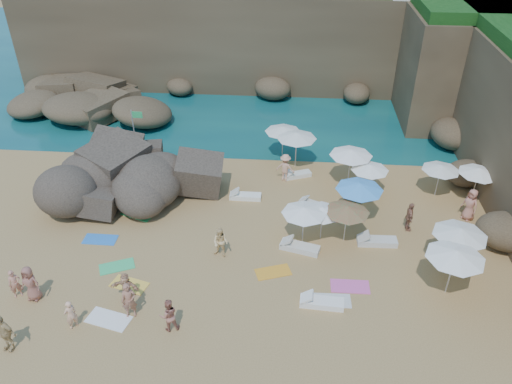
# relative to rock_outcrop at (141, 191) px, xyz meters

# --- Properties ---
(ground) EXTENTS (120.00, 120.00, 0.00)m
(ground) POSITION_rel_rock_outcrop_xyz_m (5.21, -5.56, 0.00)
(ground) COLOR tan
(ground) RESTS_ON ground
(seawater) EXTENTS (120.00, 120.00, 0.00)m
(seawater) POSITION_rel_rock_outcrop_xyz_m (5.21, 24.44, 0.00)
(seawater) COLOR #0C4751
(seawater) RESTS_ON ground
(cliff_back) EXTENTS (44.00, 8.00, 8.00)m
(cliff_back) POSITION_rel_rock_outcrop_xyz_m (7.21, 19.44, 4.00)
(cliff_back) COLOR brown
(cliff_back) RESTS_ON ground
(cliff_corner) EXTENTS (10.00, 12.00, 8.00)m
(cliff_corner) POSITION_rel_rock_outcrop_xyz_m (22.21, 14.44, 4.00)
(cliff_corner) COLOR brown
(cliff_corner) RESTS_ON ground
(rock_promontory) EXTENTS (12.00, 7.00, 2.00)m
(rock_promontory) POSITION_rel_rock_outcrop_xyz_m (-5.79, 10.44, 0.00)
(rock_promontory) COLOR brown
(rock_promontory) RESTS_ON ground
(marina_masts) EXTENTS (3.10, 0.10, 6.00)m
(marina_masts) POSITION_rel_rock_outcrop_xyz_m (-11.29, 24.44, 3.00)
(marina_masts) COLOR white
(marina_masts) RESTS_ON ground
(rock_outcrop) EXTENTS (9.60, 8.47, 3.19)m
(rock_outcrop) POSITION_rel_rock_outcrop_xyz_m (0.00, 0.00, 0.00)
(rock_outcrop) COLOR brown
(rock_outcrop) RESTS_ON ground
(flag_pole) EXTENTS (0.73, 0.08, 3.76)m
(flag_pole) POSITION_rel_rock_outcrop_xyz_m (-1.03, 3.48, 2.40)
(flag_pole) COLOR silver
(flag_pole) RESTS_ON ground
(parasol_0) EXTENTS (2.41, 2.41, 2.28)m
(parasol_0) POSITION_rel_rock_outcrop_xyz_m (8.39, 4.95, 2.09)
(parasol_0) COLOR silver
(parasol_0) RESTS_ON ground
(parasol_1) EXTENTS (2.21, 2.21, 2.09)m
(parasol_1) POSITION_rel_rock_outcrop_xyz_m (13.60, 0.67, 1.92)
(parasol_1) COLOR silver
(parasol_1) RESTS_ON ground
(parasol_2) EXTENTS (2.58, 2.58, 2.44)m
(parasol_2) POSITION_rel_rock_outcrop_xyz_m (9.30, 3.81, 2.24)
(parasol_2) COLOR silver
(parasol_2) RESTS_ON ground
(parasol_3) EXTENTS (2.21, 2.21, 2.09)m
(parasol_3) POSITION_rel_rock_outcrop_xyz_m (17.73, 1.01, 1.91)
(parasol_3) COLOR silver
(parasol_3) RESTS_ON ground
(parasol_4) EXTENTS (2.32, 2.32, 2.20)m
(parasol_4) POSITION_rel_rock_outcrop_xyz_m (19.75, 0.61, 2.02)
(parasol_4) COLOR silver
(parasol_4) RESTS_ON ground
(parasol_5) EXTENTS (2.60, 2.60, 2.46)m
(parasol_5) POSITION_rel_rock_outcrop_xyz_m (12.57, 1.78, 2.25)
(parasol_5) COLOR silver
(parasol_5) RESTS_ON ground
(parasol_6) EXTENTS (2.32, 2.32, 2.19)m
(parasol_6) POSITION_rel_rock_outcrop_xyz_m (11.96, -3.79, 2.01)
(parasol_6) COLOR silver
(parasol_6) RESTS_ON ground
(parasol_7) EXTENTS (2.09, 2.09, 1.97)m
(parasol_7) POSITION_rel_rock_outcrop_xyz_m (10.73, -3.69, 1.81)
(parasol_7) COLOR silver
(parasol_7) RESTS_ON ground
(parasol_8) EXTENTS (2.58, 2.58, 2.44)m
(parasol_8) POSITION_rel_rock_outcrop_xyz_m (17.07, -5.56, 2.24)
(parasol_8) COLOR silver
(parasol_8) RESTS_ON ground
(parasol_9) EXTENTS (2.32, 2.32, 2.20)m
(parasol_9) POSITION_rel_rock_outcrop_xyz_m (9.78, -4.08, 2.01)
(parasol_9) COLOR silver
(parasol_9) RESTS_ON ground
(parasol_10) EXTENTS (2.59, 2.59, 2.45)m
(parasol_10) POSITION_rel_rock_outcrop_xyz_m (12.73, -1.95, 2.24)
(parasol_10) COLOR silver
(parasol_10) RESTS_ON ground
(parasol_11) EXTENTS (2.64, 2.64, 2.50)m
(parasol_11) POSITION_rel_rock_outcrop_xyz_m (16.42, -7.27, 2.29)
(parasol_11) COLOR silver
(parasol_11) RESTS_ON ground
(lounger_0) EXTENTS (1.86, 0.63, 0.29)m
(lounger_0) POSITION_rel_rock_outcrop_xyz_m (6.40, -0.26, 0.14)
(lounger_0) COLOR white
(lounger_0) RESTS_ON ground
(lounger_1) EXTENTS (1.63, 1.18, 0.24)m
(lounger_1) POSITION_rel_rock_outcrop_xyz_m (10.36, -0.74, 0.12)
(lounger_1) COLOR silver
(lounger_1) RESTS_ON ground
(lounger_2) EXTENTS (1.85, 1.20, 0.27)m
(lounger_2) POSITION_rel_rock_outcrop_xyz_m (9.45, 2.46, 0.14)
(lounger_2) COLOR white
(lounger_2) RESTS_ON ground
(lounger_3) EXTENTS (2.13, 1.19, 0.31)m
(lounger_3) POSITION_rel_rock_outcrop_xyz_m (9.65, -4.77, 0.16)
(lounger_3) COLOR silver
(lounger_3) RESTS_ON ground
(lounger_4) EXTENTS (2.07, 0.74, 0.32)m
(lounger_4) POSITION_rel_rock_outcrop_xyz_m (13.67, -3.96, 0.16)
(lounger_4) COLOR silver
(lounger_4) RESTS_ON ground
(lounger_5) EXTENTS (2.00, 0.78, 0.31)m
(lounger_5) POSITION_rel_rock_outcrop_xyz_m (10.66, -8.57, 0.15)
(lounger_5) COLOR white
(lounger_5) RESTS_ON ground
(towel_3) EXTENTS (1.88, 1.46, 0.03)m
(towel_3) POSITION_rel_rock_outcrop_xyz_m (0.64, -6.78, 0.01)
(towel_3) COLOR #37C370
(towel_3) RESTS_ON ground
(towel_4) EXTENTS (1.92, 1.32, 0.03)m
(towel_4) POSITION_rel_rock_outcrop_xyz_m (1.63, -7.98, 0.02)
(towel_4) COLOR yellow
(towel_4) RESTS_ON ground
(towel_5) EXTENTS (2.09, 1.39, 0.03)m
(towel_5) POSITION_rel_rock_outcrop_xyz_m (1.35, -10.16, 0.02)
(towel_5) COLOR white
(towel_5) RESTS_ON ground
(towel_8) EXTENTS (1.76, 0.89, 0.03)m
(towel_8) POSITION_rel_rock_outcrop_xyz_m (-0.90, -4.77, 0.02)
(towel_8) COLOR blue
(towel_8) RESTS_ON ground
(towel_9) EXTENTS (1.82, 0.92, 0.03)m
(towel_9) POSITION_rel_rock_outcrop_xyz_m (12.03, -7.27, 0.02)
(towel_9) COLOR #E95AAC
(towel_9) RESTS_ON ground
(towel_10) EXTENTS (1.88, 1.36, 0.03)m
(towel_10) POSITION_rel_rock_outcrop_xyz_m (8.37, -6.57, 0.01)
(towel_10) COLOR orange
(towel_10) RESTS_ON ground
(towel_11) EXTENTS (2.03, 1.49, 0.03)m
(towel_11) POSITION_rel_rock_outcrop_xyz_m (0.45, -2.35, 0.02)
(towel_11) COLOR #38C656
(towel_11) RESTS_ON ground
(towel_13) EXTENTS (1.79, 0.94, 0.03)m
(towel_13) POSITION_rel_rock_outcrop_xyz_m (11.12, -8.26, 0.02)
(towel_13) COLOR silver
(towel_13) RESTS_ON ground
(person_stand_0) EXTENTS (0.64, 0.60, 1.47)m
(person_stand_0) POSITION_rel_rock_outcrop_xyz_m (-3.25, -9.07, 0.74)
(person_stand_0) COLOR tan
(person_stand_0) RESTS_ON ground
(person_stand_1) EXTENTS (0.96, 0.86, 1.64)m
(person_stand_1) POSITION_rel_rock_outcrop_xyz_m (4.16, -10.45, 0.82)
(person_stand_1) COLOR #B36D59
(person_stand_1) RESTS_ON ground
(person_stand_2) EXTENTS (1.26, 0.76, 1.81)m
(person_stand_2) POSITION_rel_rock_outcrop_xyz_m (8.67, 1.99, 0.91)
(person_stand_2) COLOR #E4A381
(person_stand_2) RESTS_ON ground
(person_stand_3) EXTENTS (0.43, 1.01, 1.71)m
(person_stand_3) POSITION_rel_rock_outcrop_xyz_m (15.46, -2.60, 0.86)
(person_stand_3) COLOR #9C664E
(person_stand_3) RESTS_ON ground
(person_stand_4) EXTENTS (0.94, 1.05, 1.90)m
(person_stand_4) POSITION_rel_rock_outcrop_xyz_m (18.98, -1.29, 0.95)
(person_stand_4) COLOR tan
(person_stand_4) RESTS_ON ground
(person_stand_5) EXTENTS (1.63, 0.96, 1.69)m
(person_stand_5) POSITION_rel_rock_outcrop_xyz_m (3.63, 0.34, 0.85)
(person_stand_5) COLOR #AC7B56
(person_stand_5) RESTS_ON ground
(person_stand_6) EXTENTS (0.60, 0.64, 1.48)m
(person_stand_6) POSITION_rel_rock_outcrop_xyz_m (-0.00, -10.67, 0.74)
(person_stand_6) COLOR #FBB88E
(person_stand_6) RESTS_ON ground
(person_lie_1) EXTENTS (1.41, 1.99, 0.44)m
(person_lie_1) POSITION_rel_rock_outcrop_xyz_m (-2.18, -12.00, 0.22)
(person_lie_1) COLOR tan
(person_lie_1) RESTS_ON ground
(person_lie_2) EXTENTS (1.09, 1.90, 0.48)m
(person_lie_2) POSITION_rel_rock_outcrop_xyz_m (-2.40, -9.20, 0.24)
(person_lie_2) COLOR #9A5C4D
(person_lie_2) RESTS_ON ground
(person_lie_3) EXTENTS (1.53, 1.62, 0.39)m
(person_lie_3) POSITION_rel_rock_outcrop_xyz_m (1.85, -8.88, 0.19)
(person_lie_3) COLOR tan
(person_lie_3) RESTS_ON ground
(person_lie_4) EXTENTS (1.09, 1.89, 0.43)m
(person_lie_4) POSITION_rel_rock_outcrop_xyz_m (2.30, -9.85, 0.21)
(person_lie_4) COLOR #A66B53
(person_lie_4) RESTS_ON ground
(person_lie_5) EXTENTS (1.28, 1.84, 0.63)m
(person_lie_5) POSITION_rel_rock_outcrop_xyz_m (5.68, -5.56, 0.32)
(person_lie_5) COLOR #F6D08C
(person_lie_5) RESTS_ON ground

